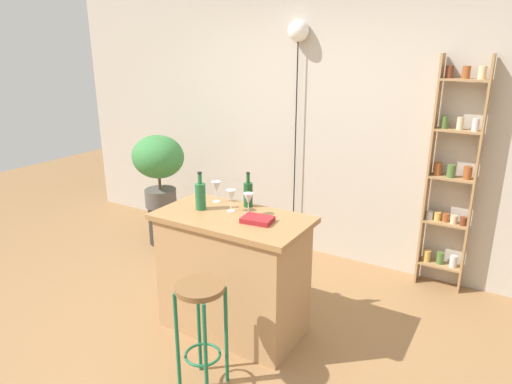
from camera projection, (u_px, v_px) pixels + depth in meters
ground at (211, 348)px, 3.30m from camera, size 12.00×12.00×0.00m
back_wall at (324, 120)px, 4.47m from camera, size 6.40×0.10×2.80m
kitchen_counter at (233, 273)px, 3.40m from camera, size 1.12×0.61×0.93m
bar_stool at (201, 314)px, 2.78m from camera, size 0.30×0.30×0.73m
spice_shelf at (451, 178)px, 3.86m from camera, size 0.39×0.15×2.04m
plant_stool at (163, 224)px, 5.01m from camera, size 0.30×0.30×0.43m
potted_plant at (158, 163)px, 4.80m from camera, size 0.57×0.51×0.78m
bottle_olive_oil at (248, 194)px, 3.43m from camera, size 0.07×0.07×0.27m
bottle_sauce_amber at (200, 195)px, 3.36m from camera, size 0.08×0.08×0.29m
wine_glass_left at (248, 199)px, 3.25m from camera, size 0.07×0.07×0.16m
wine_glass_center at (216, 187)px, 3.52m from camera, size 0.07×0.07×0.16m
wine_glass_right at (231, 196)px, 3.32m from camera, size 0.07×0.07×0.16m
cookbook at (257, 220)px, 3.14m from camera, size 0.23×0.17×0.03m
pendant_globe_light at (298, 35)px, 4.26m from camera, size 0.20×0.20×2.33m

